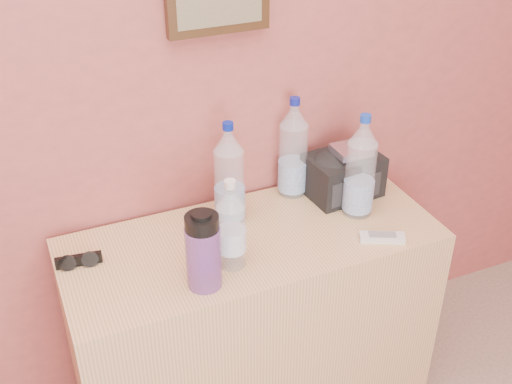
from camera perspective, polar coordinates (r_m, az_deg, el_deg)
dresser at (r=2.17m, az=-0.34°, el=-11.73°), size 1.14×0.48×0.71m
pet_large_b at (r=1.94m, az=-2.39°, el=1.22°), size 0.09×0.09×0.33m
pet_large_c at (r=2.08m, az=3.32°, el=3.54°), size 0.09×0.09×0.34m
pet_large_d at (r=2.00m, az=9.26°, el=1.85°), size 0.09×0.09×0.34m
pet_small at (r=1.77m, az=-2.22°, el=-3.28°), size 0.08×0.08×0.28m
nalgene_bottle at (r=1.70m, az=-4.71°, el=-5.20°), size 0.10×0.10×0.23m
sunglasses at (r=1.89m, az=-15.48°, el=-5.86°), size 0.13×0.06×0.03m
ac_remote at (r=1.96m, az=11.15°, el=-3.99°), size 0.14×0.10×0.02m
toiletry_bag at (r=2.13m, az=7.75°, el=1.73°), size 0.25×0.19×0.16m
foil_packet at (r=2.07m, az=8.48°, el=3.72°), size 0.12×0.10×0.02m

